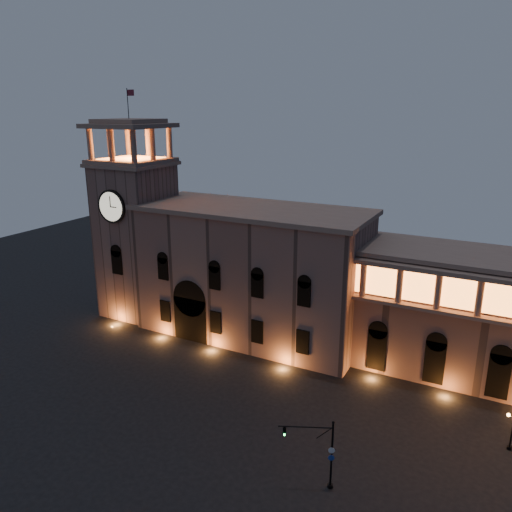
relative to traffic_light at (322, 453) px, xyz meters
name	(u,v)px	position (x,y,z in m)	size (l,w,h in m)	color
ground	(165,421)	(-16.81, 1.27, -3.31)	(160.00, 160.00, 0.00)	black
government_building	(251,272)	(-18.89, 23.20, 5.46)	(30.80, 12.80, 17.60)	#7B5A50
clock_tower	(137,232)	(-37.31, 22.25, 9.19)	(9.80, 9.80, 32.40)	#7B5A50
traffic_light	(322,453)	(0.00, 0.00, 0.00)	(4.24, 2.08, 6.30)	black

